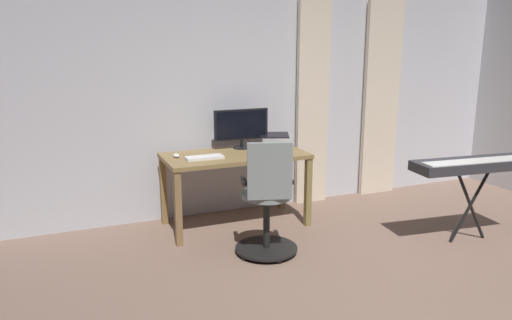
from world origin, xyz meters
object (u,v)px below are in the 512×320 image
Objects in this scene: mug_coffee at (262,154)px; computer_keyboard at (204,157)px; office_chair at (267,203)px; laptop at (275,143)px; computer_mouse at (176,155)px; desk at (235,163)px; computer_monitor at (241,126)px; piano_keyboard at (475,166)px.

computer_keyboard is at bearing -19.58° from mug_coffee.
office_chair reaches higher than laptop.
desk is at bearing 172.60° from computer_mouse.
computer_monitor is 0.79m from computer_mouse.
computer_mouse is at bearing 12.07° from computer_monitor.
piano_keyboard is (-1.40, 1.37, -0.07)m from laptop.
laptop reaches higher than desk.
office_chair is 0.86m from computer_keyboard.
desk is 14.25× the size of computer_mouse.
office_chair reaches higher than computer_mouse.
laptop reaches higher than piano_keyboard.
computer_monitor is 4.77× the size of mug_coffee.
laptop is (-0.34, 0.10, -0.18)m from computer_monitor.
computer_keyboard is 0.56m from mug_coffee.
computer_mouse reaches higher than computer_keyboard.
office_chair is at bearing 71.45° from mug_coffee.
computer_mouse is at bearing 139.47° from office_chair.
office_chair reaches higher than desk.
desk is at bearing -56.75° from mug_coffee.
office_chair is 1.18m from computer_monitor.
laptop is 3.22× the size of mug_coffee.
mug_coffee is at bearing -23.22° from piano_keyboard.
laptop is at bearing 163.14° from computer_monitor.
office_chair is at bearing 89.63° from desk.
computer_keyboard is (0.50, 0.32, -0.22)m from computer_monitor.
office_chair is 2.62× the size of laptop.
mug_coffee is (-0.02, 0.51, -0.19)m from computer_monitor.
computer_keyboard is at bearing 14.19° from desk.
mug_coffee is at bearing 92.25° from computer_monitor.
laptop reaches higher than mug_coffee.
desk is 0.37m from computer_keyboard.
piano_keyboard is at bearing 139.74° from computer_monitor.
office_chair reaches higher than mug_coffee.
office_chair is 8.44× the size of mug_coffee.
piano_keyboard is (-1.72, 0.97, -0.06)m from mug_coffee.
office_chair is 10.47× the size of computer_mouse.
computer_monitor reaches higher than computer_keyboard.
computer_mouse is (0.23, -0.16, 0.01)m from computer_keyboard.
mug_coffee is at bearing 123.25° from desk.
mug_coffee is at bearing 160.42° from computer_keyboard.
computer_monitor is 5.92× the size of computer_mouse.
laptop is 0.32× the size of piano_keyboard.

